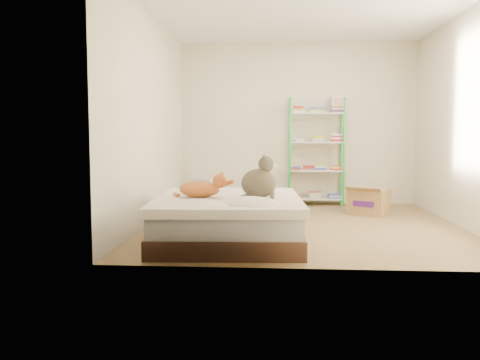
# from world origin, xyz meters

# --- Properties ---
(room) EXTENTS (3.81, 4.21, 2.61)m
(room) POSITION_xyz_m (0.00, 0.00, 1.30)
(room) COLOR #866246
(room) RESTS_ON ground
(bed) EXTENTS (1.57, 1.92, 0.47)m
(bed) POSITION_xyz_m (-0.83, -1.05, 0.24)
(bed) COLOR #452D26
(bed) RESTS_ON ground
(orange_cat) EXTENTS (0.52, 0.30, 0.20)m
(orange_cat) POSITION_xyz_m (-1.12, -1.10, 0.57)
(orange_cat) COLOR orange
(orange_cat) RESTS_ON bed
(grey_cat) EXTENTS (0.38, 0.32, 0.43)m
(grey_cat) POSITION_xyz_m (-0.51, -1.15, 0.69)
(grey_cat) COLOR brown
(grey_cat) RESTS_ON bed
(shelf_unit) EXTENTS (0.90, 0.36, 1.74)m
(shelf_unit) POSITION_xyz_m (0.31, 1.88, 0.82)
(shelf_unit) COLOR green
(shelf_unit) RESTS_ON ground
(cardboard_box) EXTENTS (0.63, 0.67, 0.41)m
(cardboard_box) POSITION_xyz_m (0.97, 0.92, 0.18)
(cardboard_box) COLOR tan
(cardboard_box) RESTS_ON ground
(white_bin) EXTENTS (0.44, 0.42, 0.41)m
(white_bin) POSITION_xyz_m (-1.49, 1.85, 0.21)
(white_bin) COLOR silver
(white_bin) RESTS_ON ground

